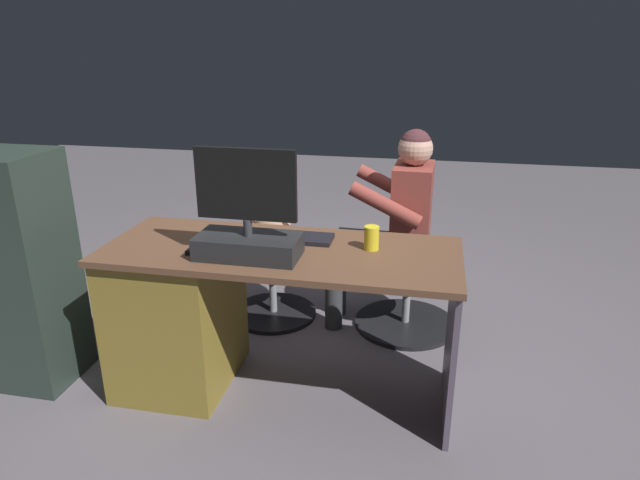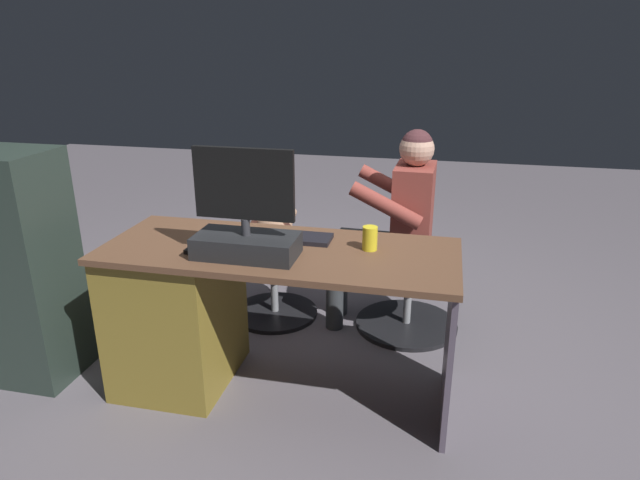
{
  "view_description": "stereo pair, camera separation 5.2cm",
  "coord_description": "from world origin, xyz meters",
  "px_view_note": "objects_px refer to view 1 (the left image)",
  "views": [
    {
      "loc": [
        -0.61,
        2.53,
        1.58
      ],
      "look_at": [
        -0.09,
        -0.0,
        0.63
      ],
      "focal_mm": 31.25,
      "sensor_mm": 36.0,
      "label": 1
    },
    {
      "loc": [
        -0.66,
        2.52,
        1.58
      ],
      "look_at": [
        -0.09,
        -0.0,
        0.63
      ],
      "focal_mm": 31.25,
      "sensor_mm": 36.0,
      "label": 2
    }
  ],
  "objects_px": {
    "office_chair_teddy": "(272,273)",
    "monitor": "(248,229)",
    "tv_remote": "(198,247)",
    "desk": "(199,309)",
    "keyboard": "(286,237)",
    "visitor_chair": "(407,285)",
    "person": "(393,215)",
    "computer_mouse": "(223,230)",
    "cup": "(372,238)",
    "teddy_bear": "(271,217)"
  },
  "relations": [
    {
      "from": "desk",
      "to": "keyboard",
      "type": "xyz_separation_m",
      "value": [
        -0.39,
        -0.12,
        0.34
      ]
    },
    {
      "from": "tv_remote",
      "to": "person",
      "type": "bearing_deg",
      "value": -131.18
    },
    {
      "from": "cup",
      "to": "teddy_bear",
      "type": "xyz_separation_m",
      "value": [
        0.64,
        -0.66,
        -0.15
      ]
    },
    {
      "from": "office_chair_teddy",
      "to": "monitor",
      "type": "bearing_deg",
      "value": 100.5
    },
    {
      "from": "computer_mouse",
      "to": "cup",
      "type": "bearing_deg",
      "value": 174.97
    },
    {
      "from": "monitor",
      "to": "office_chair_teddy",
      "type": "xyz_separation_m",
      "value": [
        0.15,
        -0.83,
        -0.57
      ]
    },
    {
      "from": "desk",
      "to": "keyboard",
      "type": "height_order",
      "value": "keyboard"
    },
    {
      "from": "cup",
      "to": "person",
      "type": "height_order",
      "value": "person"
    },
    {
      "from": "desk",
      "to": "visitor_chair",
      "type": "height_order",
      "value": "desk"
    },
    {
      "from": "computer_mouse",
      "to": "visitor_chair",
      "type": "height_order",
      "value": "computer_mouse"
    },
    {
      "from": "computer_mouse",
      "to": "tv_remote",
      "type": "height_order",
      "value": "computer_mouse"
    },
    {
      "from": "desk",
      "to": "office_chair_teddy",
      "type": "xyz_separation_m",
      "value": [
        -0.14,
        -0.72,
        -0.11
      ]
    },
    {
      "from": "computer_mouse",
      "to": "person",
      "type": "relative_size",
      "value": 0.08
    },
    {
      "from": "keyboard",
      "to": "person",
      "type": "height_order",
      "value": "person"
    },
    {
      "from": "office_chair_teddy",
      "to": "visitor_chair",
      "type": "bearing_deg",
      "value": -178.0
    },
    {
      "from": "computer_mouse",
      "to": "teddy_bear",
      "type": "relative_size",
      "value": 0.28
    },
    {
      "from": "keyboard",
      "to": "cup",
      "type": "xyz_separation_m",
      "value": [
        -0.39,
        0.05,
        0.04
      ]
    },
    {
      "from": "teddy_bear",
      "to": "person",
      "type": "xyz_separation_m",
      "value": [
        -0.68,
        -0.01,
        0.05
      ]
    },
    {
      "from": "tv_remote",
      "to": "office_chair_teddy",
      "type": "xyz_separation_m",
      "value": [
        -0.09,
        -0.8,
        -0.45
      ]
    },
    {
      "from": "visitor_chair",
      "to": "person",
      "type": "relative_size",
      "value": 0.51
    },
    {
      "from": "cup",
      "to": "office_chair_teddy",
      "type": "xyz_separation_m",
      "value": [
        0.64,
        -0.65,
        -0.5
      ]
    },
    {
      "from": "monitor",
      "to": "tv_remote",
      "type": "bearing_deg",
      "value": -7.24
    },
    {
      "from": "computer_mouse",
      "to": "teddy_bear",
      "type": "distance_m",
      "value": 0.61
    },
    {
      "from": "tv_remote",
      "to": "teddy_bear",
      "type": "distance_m",
      "value": 0.82
    },
    {
      "from": "visitor_chair",
      "to": "person",
      "type": "bearing_deg",
      "value": 2.0
    },
    {
      "from": "office_chair_teddy",
      "to": "person",
      "type": "bearing_deg",
      "value": -178.0
    },
    {
      "from": "desk",
      "to": "keyboard",
      "type": "distance_m",
      "value": 0.53
    },
    {
      "from": "teddy_bear",
      "to": "computer_mouse",
      "type": "bearing_deg",
      "value": 84.9
    },
    {
      "from": "desk",
      "to": "cup",
      "type": "distance_m",
      "value": 0.88
    },
    {
      "from": "cup",
      "to": "person",
      "type": "distance_m",
      "value": 0.68
    },
    {
      "from": "tv_remote",
      "to": "visitor_chair",
      "type": "height_order",
      "value": "tv_remote"
    },
    {
      "from": "cup",
      "to": "person",
      "type": "relative_size",
      "value": 0.09
    },
    {
      "from": "keyboard",
      "to": "cup",
      "type": "relative_size",
      "value": 4.08
    },
    {
      "from": "office_chair_teddy",
      "to": "person",
      "type": "distance_m",
      "value": 0.79
    },
    {
      "from": "tv_remote",
      "to": "teddy_bear",
      "type": "bearing_deg",
      "value": -94.15
    },
    {
      "from": "desk",
      "to": "person",
      "type": "height_order",
      "value": "person"
    },
    {
      "from": "computer_mouse",
      "to": "keyboard",
      "type": "bearing_deg",
      "value": 177.95
    },
    {
      "from": "person",
      "to": "desk",
      "type": "bearing_deg",
      "value": 41.88
    },
    {
      "from": "desk",
      "to": "teddy_bear",
      "type": "relative_size",
      "value": 4.54
    },
    {
      "from": "keyboard",
      "to": "computer_mouse",
      "type": "bearing_deg",
      "value": -2.05
    },
    {
      "from": "computer_mouse",
      "to": "monitor",
      "type": "bearing_deg",
      "value": 130.44
    },
    {
      "from": "keyboard",
      "to": "cup",
      "type": "distance_m",
      "value": 0.4
    },
    {
      "from": "teddy_bear",
      "to": "visitor_chair",
      "type": "bearing_deg",
      "value": -178.89
    },
    {
      "from": "visitor_chair",
      "to": "keyboard",
      "type": "bearing_deg",
      "value": 49.62
    },
    {
      "from": "office_chair_teddy",
      "to": "visitor_chair",
      "type": "relative_size",
      "value": 0.87
    },
    {
      "from": "desk",
      "to": "monitor",
      "type": "distance_m",
      "value": 0.55
    },
    {
      "from": "monitor",
      "to": "visitor_chair",
      "type": "xyz_separation_m",
      "value": [
        -0.63,
        -0.86,
        -0.58
      ]
    },
    {
      "from": "cup",
      "to": "visitor_chair",
      "type": "xyz_separation_m",
      "value": [
        -0.14,
        -0.67,
        -0.51
      ]
    },
    {
      "from": "tv_remote",
      "to": "person",
      "type": "height_order",
      "value": "person"
    },
    {
      "from": "desk",
      "to": "cup",
      "type": "relative_size",
      "value": 14.93
    }
  ]
}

